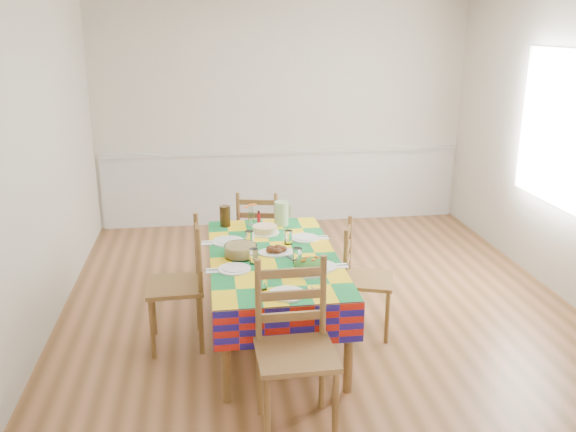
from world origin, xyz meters
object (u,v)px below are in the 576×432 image
object	(u,v)px
dining_table	(274,264)
chair_near	(295,350)
meat_platter	(276,250)
chair_far	(259,237)
chair_left	(181,285)
green_pitcher	(281,213)
chair_right	(363,279)
tea_pitcher	(225,216)

from	to	relation	value
dining_table	chair_near	xyz separation A→B (m)	(-0.00, -1.13, -0.10)
meat_platter	chair_far	xyz separation A→B (m)	(-0.03, 1.10, -0.27)
dining_table	chair_left	bearing A→B (deg)	179.81
green_pitcher	chair_right	xyz separation A→B (m)	(0.57, -0.71, -0.36)
chair_near	chair_far	xyz separation A→B (m)	(-0.01, 2.27, -0.07)
meat_platter	chair_left	world-z (taller)	chair_left
meat_platter	chair_right	world-z (taller)	chair_right
meat_platter	chair_far	distance (m)	1.14
dining_table	chair_right	distance (m)	0.74
dining_table	chair_left	size ratio (longest dim) A/B	1.80
tea_pitcher	chair_right	bearing A→B (deg)	-34.98
meat_platter	chair_far	bearing A→B (deg)	91.69
tea_pitcher	chair_left	world-z (taller)	chair_left
chair_right	chair_far	bearing A→B (deg)	51.38
dining_table	chair_far	size ratio (longest dim) A/B	1.96
dining_table	chair_near	bearing A→B (deg)	-90.05
chair_near	tea_pitcher	bearing A→B (deg)	99.12
dining_table	tea_pitcher	distance (m)	0.85
meat_platter	chair_right	size ratio (longest dim) A/B	0.31
green_pitcher	tea_pitcher	size ratio (longest dim) A/B	1.16
chair_near	chair_far	world-z (taller)	chair_near
chair_far	chair_left	distance (m)	1.34
chair_far	chair_left	bearing A→B (deg)	70.40
dining_table	meat_platter	size ratio (longest dim) A/B	6.46
green_pitcher	chair_far	xyz separation A→B (m)	(-0.16, 0.42, -0.35)
dining_table	chair_far	world-z (taller)	chair_far
chair_left	meat_platter	bearing A→B (deg)	89.54
meat_platter	chair_near	world-z (taller)	chair_near
green_pitcher	tea_pitcher	bearing A→B (deg)	175.89
tea_pitcher	chair_left	xyz separation A→B (m)	(-0.38, -0.75, -0.30)
meat_platter	tea_pitcher	bearing A→B (deg)	116.68
chair_left	chair_right	world-z (taller)	chair_left
green_pitcher	meat_platter	bearing A→B (deg)	-100.74
dining_table	tea_pitcher	size ratio (longest dim) A/B	9.90
meat_platter	chair_near	bearing A→B (deg)	-91.20
tea_pitcher	chair_near	xyz separation A→B (m)	(0.34, -1.89, -0.27)
green_pitcher	chair_left	size ratio (longest dim) A/B	0.21
tea_pitcher	chair_left	bearing A→B (deg)	-116.57
chair_left	chair_right	bearing A→B (deg)	87.52
dining_table	chair_far	xyz separation A→B (m)	(-0.01, 1.14, -0.17)
tea_pitcher	chair_far	world-z (taller)	chair_far
chair_far	chair_left	xyz separation A→B (m)	(-0.71, -1.14, 0.04)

